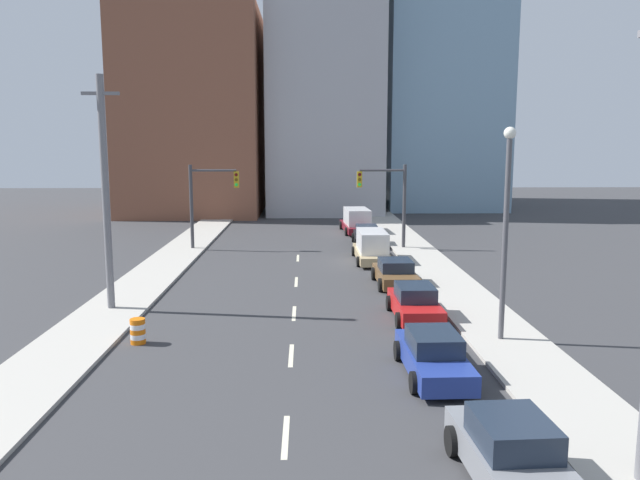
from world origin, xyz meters
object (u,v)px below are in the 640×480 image
Objects in this scene: sedan_blue at (433,355)px; traffic_barrel at (138,331)px; traffic_signal_right at (391,195)px; sedan_brown at (395,273)px; traffic_signal_left at (205,196)px; box_truck_tan at (372,247)px; sedan_black at (367,236)px; sedan_red at (415,303)px; street_lamp at (506,219)px; sedan_gray at (511,454)px; box_truck_maroon at (357,221)px; utility_pole_left_mid at (106,193)px.

traffic_barrel is at bearing 160.36° from sedan_blue.
sedan_brown is at bearing -96.25° from traffic_signal_right.
traffic_signal_left is 0.99× the size of box_truck_tan.
traffic_barrel is 0.20× the size of sedan_black.
sedan_black is (-1.49, 1.73, -3.12)m from traffic_signal_right.
sedan_red is at bearing -94.26° from traffic_signal_right.
traffic_barrel is 0.21× the size of sedan_red.
sedan_gray is at bearing -106.15° from street_lamp.
box_truck_tan is (-0.46, 13.08, 0.26)m from sedan_red.
sedan_blue is 19.63m from box_truck_tan.
traffic_signal_left is 14.29m from box_truck_maroon.
traffic_signal_left reaches higher than sedan_brown.
sedan_red is at bearing 86.37° from sedan_gray.
traffic_signal_right is 5.75m from box_truck_tan.
traffic_signal_right is 1.26× the size of sedan_blue.
utility_pole_left_mid is 17.75m from box_truck_tan.
box_truck_tan is at bearing 41.74° from utility_pole_left_mid.
street_lamp reaches higher than box_truck_maroon.
sedan_red is (-1.32, -17.74, -3.13)m from traffic_signal_right.
traffic_barrel is 0.12× the size of street_lamp.
sedan_brown is (-1.25, -11.42, -3.16)m from traffic_signal_right.
utility_pole_left_mid is 1.61× the size of box_truck_maroon.
sedan_gray is 39.10m from box_truck_maroon.
street_lamp is at bearing -79.39° from box_truck_tan.
box_truck_tan is 12.99m from box_truck_maroon.
street_lamp is 1.77× the size of sedan_red.
sedan_blue is 32.62m from box_truck_maroon.
sedan_brown is 13.16m from sedan_black.
utility_pole_left_mid is at bearing 117.28° from traffic_barrel.
traffic_signal_left is at bearing -146.81° from box_truck_maroon.
sedan_black is (11.45, 1.73, -3.12)m from traffic_signal_left.
box_truck_maroon is (12.95, 24.45, -4.30)m from utility_pole_left_mid.
utility_pole_left_mid is at bearing 172.67° from sedan_red.
sedan_black is (-0.01, 32.50, -0.02)m from sedan_gray.
sedan_red reaches higher than traffic_barrel.
box_truck_tan is at bearing -110.89° from traffic_signal_right.
traffic_signal_right is 30.96m from sedan_gray.
box_truck_maroon is (-0.19, 6.60, 0.29)m from sedan_black.
utility_pole_left_mid is at bearing -124.87° from sedan_black.
street_lamp is (14.30, -20.95, 0.84)m from traffic_signal_left.
traffic_signal_left reaches higher than sedan_red.
sedan_red is 0.99× the size of sedan_brown.
box_truck_maroon is at bearing 95.93° from street_lamp.
box_truck_maroon is (-0.43, 19.75, 0.33)m from sedan_brown.
utility_pole_left_mid is 20.20m from sedan_gray.
sedan_blue is 1.04× the size of sedan_brown.
sedan_red is at bearing 129.86° from street_lamp.
sedan_brown is (13.38, 4.70, -4.63)m from utility_pole_left_mid.
sedan_black reaches higher than sedan_blue.
sedan_red is (13.30, -1.62, -4.60)m from utility_pole_left_mid.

